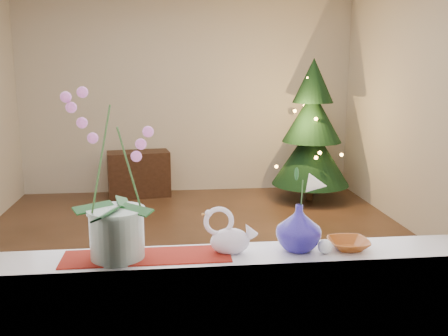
# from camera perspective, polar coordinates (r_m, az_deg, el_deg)

# --- Properties ---
(ground) EXTENTS (5.00, 5.00, 0.00)m
(ground) POSITION_cam_1_polar(r_m,az_deg,el_deg) (4.69, -2.61, -9.83)
(ground) COLOR #342215
(ground) RESTS_ON ground
(wall_back) EXTENTS (4.50, 0.10, 2.70)m
(wall_back) POSITION_cam_1_polar(r_m,az_deg,el_deg) (6.88, -4.14, 8.47)
(wall_back) COLOR beige
(wall_back) RESTS_ON ground
(wall_front) EXTENTS (4.50, 0.10, 2.70)m
(wall_front) POSITION_cam_1_polar(r_m,az_deg,el_deg) (1.92, 2.06, 0.92)
(wall_front) COLOR beige
(wall_front) RESTS_ON ground
(wall_right) EXTENTS (0.10, 5.00, 2.70)m
(wall_right) POSITION_cam_1_polar(r_m,az_deg,el_deg) (5.06, 23.76, 6.49)
(wall_right) COLOR beige
(wall_right) RESTS_ON ground
(windowsill) EXTENTS (2.20, 0.26, 0.04)m
(windowsill) POSITION_cam_1_polar(r_m,az_deg,el_deg) (2.17, 1.46, -10.22)
(windowsill) COLOR white
(windowsill) RESTS_ON window_apron
(window_frame) EXTENTS (2.22, 0.06, 1.60)m
(window_frame) POSITION_cam_1_polar(r_m,az_deg,el_deg) (1.92, 2.01, 11.43)
(window_frame) COLOR white
(window_frame) RESTS_ON windowsill
(runner) EXTENTS (0.70, 0.20, 0.01)m
(runner) POSITION_cam_1_polar(r_m,az_deg,el_deg) (2.14, -8.80, -9.96)
(runner) COLOR maroon
(runner) RESTS_ON windowsill
(orchid_pot) EXTENTS (0.29, 0.29, 0.70)m
(orchid_pot) POSITION_cam_1_polar(r_m,az_deg,el_deg) (2.05, -12.41, -0.86)
(orchid_pot) COLOR silver
(orchid_pot) RESTS_ON windowsill
(swan) EXTENTS (0.25, 0.15, 0.20)m
(swan) POSITION_cam_1_polar(r_m,az_deg,el_deg) (2.13, 0.70, -7.25)
(swan) COLOR silver
(swan) RESTS_ON windowsill
(blue_vase) EXTENTS (0.28, 0.28, 0.23)m
(blue_vase) POSITION_cam_1_polar(r_m,az_deg,el_deg) (2.18, 8.54, -6.37)
(blue_vase) COLOR navy
(blue_vase) RESTS_ON windowsill
(lily) EXTENTS (0.13, 0.07, 0.18)m
(lily) POSITION_cam_1_polar(r_m,az_deg,el_deg) (2.13, 8.70, -1.12)
(lily) COLOR silver
(lily) RESTS_ON blue_vase
(paperweight) EXTENTS (0.08, 0.08, 0.06)m
(paperweight) POSITION_cam_1_polar(r_m,az_deg,el_deg) (2.19, 11.47, -8.78)
(paperweight) COLOR white
(paperweight) RESTS_ON windowsill
(amber_dish) EXTENTS (0.15, 0.15, 0.04)m
(amber_dish) POSITION_cam_1_polar(r_m,az_deg,el_deg) (2.27, 14.03, -8.53)
(amber_dish) COLOR #8E4213
(amber_dish) RESTS_ON windowsill
(xmas_tree) EXTENTS (1.28, 1.28, 1.82)m
(xmas_tree) POSITION_cam_1_polar(r_m,az_deg,el_deg) (6.48, 10.00, 4.24)
(xmas_tree) COLOR black
(xmas_tree) RESTS_ON ground
(side_table) EXTENTS (0.86, 0.52, 0.60)m
(side_table) POSITION_cam_1_polar(r_m,az_deg,el_deg) (6.77, -9.71, -0.66)
(side_table) COLOR black
(side_table) RESTS_ON ground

